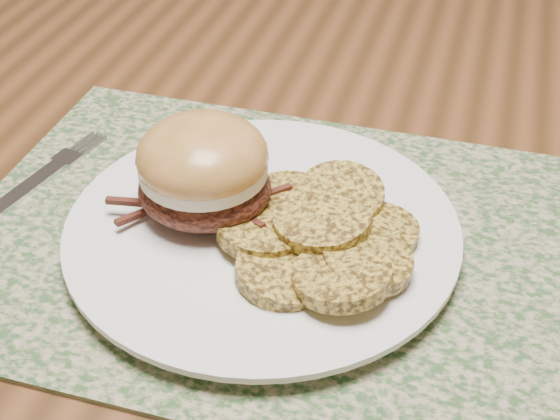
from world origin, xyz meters
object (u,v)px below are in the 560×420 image
object	(u,v)px
pork_sandwich	(203,170)
fork	(30,186)
dining_table	(280,137)
dinner_plate	(262,232)

from	to	relation	value
pork_sandwich	fork	size ratio (longest dim) A/B	0.58
pork_sandwich	dining_table	bearing A→B (deg)	96.30
dining_table	pork_sandwich	distance (m)	0.29
dinner_plate	pork_sandwich	bearing A→B (deg)	174.25
dinner_plate	pork_sandwich	distance (m)	0.06
dining_table	dinner_plate	xyz separation A→B (m)	(0.06, -0.26, 0.09)
dinner_plate	fork	size ratio (longest dim) A/B	1.54
dining_table	pork_sandwich	world-z (taller)	pork_sandwich
dining_table	pork_sandwich	xyz separation A→B (m)	(0.02, -0.26, 0.13)
dining_table	pork_sandwich	size ratio (longest dim) A/B	15.41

